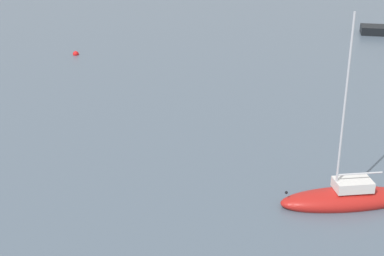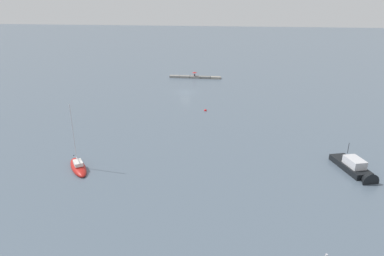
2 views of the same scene
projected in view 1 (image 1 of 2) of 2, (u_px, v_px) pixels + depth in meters
The scene contains 2 objects.
sailboat_red_near at pixel (345, 198), 27.38m from camera, with size 5.27×6.12×9.54m.
mooring_buoy_near at pixel (76, 54), 52.54m from camera, with size 0.54×0.54×0.54m.
Camera 1 is at (31.97, 49.86, 13.85)m, focal length 53.64 mm.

